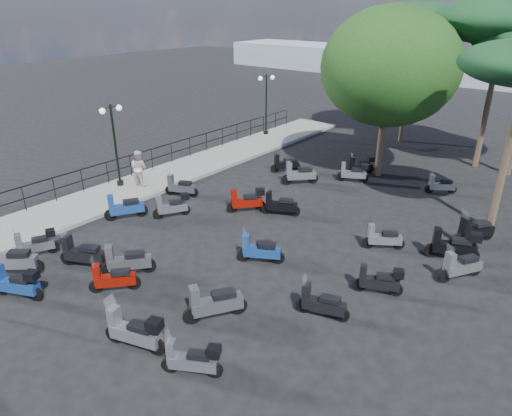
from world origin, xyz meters
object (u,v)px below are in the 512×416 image
Objects in this scene: lamp_post_1 at (115,140)px; scooter_29 at (474,231)px; scooter_9 at (246,201)px; scooter_14 at (113,279)px; scooter_16 at (280,205)px; scooter_27 at (461,266)px; lamp_post_2 at (266,101)px; scooter_19 at (214,303)px; scooter_5 at (285,164)px; scooter_23 at (440,185)px; scooter_20 at (321,304)px; scooter_10 at (299,174)px; scooter_13 at (127,261)px; scooter_26 at (379,281)px; scooter_2 at (83,254)px; scooter_8 at (172,206)px; scooter_7 at (17,284)px; scooter_25 at (192,360)px; scooter_17 at (361,166)px; scooter_21 at (258,249)px; scooter_11 at (353,173)px; scooter_22 at (383,238)px; scooter_0 at (11,261)px; scooter_3 at (125,208)px; pedestrian_far at (139,168)px; scooter_4 at (180,187)px; scooter_12 at (135,331)px; scooter_15 at (260,251)px; scooter_28 at (454,246)px; pine_0 at (505,20)px; pine_2 at (416,22)px.

lamp_post_1 is 15.82m from scooter_29.
scooter_14 is at bearing 134.63° from scooter_9.
scooter_27 is at bearing -118.99° from scooter_16.
lamp_post_2 reaches higher than scooter_19.
scooter_23 is (7.43, 2.10, -0.04)m from scooter_5.
scooter_16 is at bearing 110.80° from scooter_23.
scooter_5 is 0.88× the size of scooter_20.
scooter_13 is at bearing 133.82° from scooter_10.
scooter_26 is at bearing -156.68° from scooter_9.
scooter_2 is 1.17× the size of scooter_8.
scooter_5 is 0.86× the size of scooter_7.
scooter_25 reaches higher than scooter_26.
scooter_9 is at bearing 52.99° from scooter_29.
lamp_post_1 is 13.72m from scooter_26.
lamp_post_2 is at bearing 3.12° from scooter_25.
scooter_8 is 3.15m from scooter_9.
scooter_17 is 10.30m from scooter_21.
scooter_10 is at bearing 107.63° from scooter_11.
scooter_8 is 8.56m from scooter_22.
scooter_10 is at bearing -5.03° from scooter_16.
scooter_11 is at bearing -67.09° from scooter_9.
scooter_0 reaches higher than scooter_3.
pedestrian_far reaches higher than scooter_4.
scooter_14 is at bearing 110.78° from scooter_22.
scooter_16 is (1.33, 0.61, -0.04)m from scooter_9.
scooter_29 is at bearing -141.99° from scooter_11.
scooter_13 is (-3.09, 2.06, -0.05)m from scooter_12.
scooter_7 reaches higher than scooter_4.
scooter_9 reaches higher than scooter_15.
scooter_0 is 6.06m from scooter_12.
scooter_7 reaches higher than scooter_23.
scooter_14 is (-1.29, -13.23, -0.03)m from scooter_11.
scooter_23 is at bearing -33.23° from scooter_22.
pine_0 is at bearing -13.00° from scooter_28.
scooter_2 is 0.19× the size of pine_0.
scooter_16 is at bearing -87.82° from pine_2.
scooter_2 reaches higher than scooter_4.
pine_2 is at bearing -69.42° from scooter_8.
scooter_5 is at bearing 0.62° from scooter_15.
scooter_16 is at bearing 72.71° from scooter_28.
pine_2 reaches higher than scooter_7.
scooter_19 is 1.25× the size of scooter_22.
scooter_7 reaches higher than scooter_5.
scooter_29 is at bearing -78.30° from scooter_22.
scooter_19 is 8.06m from scooter_27.
scooter_19 is (7.45, -5.60, 0.07)m from scooter_4.
scooter_15 is 1.23× the size of scooter_21.
pine_0 is (11.85, 13.43, 6.43)m from pedestrian_far.
scooter_9 is at bearing -93.10° from pine_2.
scooter_19 is at bearing 174.66° from scooter_16.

